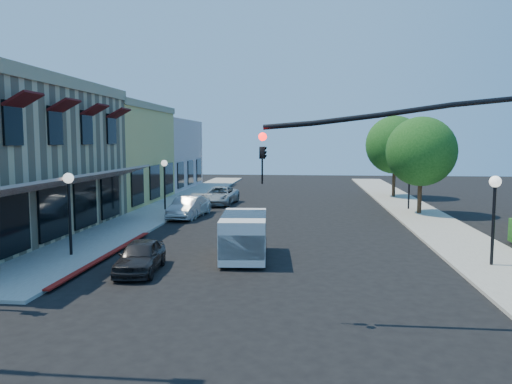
# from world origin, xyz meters

# --- Properties ---
(ground) EXTENTS (120.00, 120.00, 0.00)m
(ground) POSITION_xyz_m (0.00, 0.00, 0.00)
(ground) COLOR black
(ground) RESTS_ON ground
(sidewalk_left) EXTENTS (3.50, 50.00, 0.12)m
(sidewalk_left) POSITION_xyz_m (-8.75, 27.00, 0.06)
(sidewalk_left) COLOR gray
(sidewalk_left) RESTS_ON ground
(sidewalk_right) EXTENTS (3.50, 50.00, 0.12)m
(sidewalk_right) POSITION_xyz_m (8.75, 27.00, 0.06)
(sidewalk_right) COLOR gray
(sidewalk_right) RESTS_ON ground
(curb_red_strip) EXTENTS (0.25, 10.00, 0.06)m
(curb_red_strip) POSITION_xyz_m (-6.90, 8.00, 0.00)
(curb_red_strip) COLOR maroon
(curb_red_strip) RESTS_ON ground
(yellow_stucco_building) EXTENTS (10.00, 12.00, 7.60)m
(yellow_stucco_building) POSITION_xyz_m (-15.50, 26.00, 3.80)
(yellow_stucco_building) COLOR #D3B65F
(yellow_stucco_building) RESTS_ON ground
(pink_stucco_building) EXTENTS (10.00, 12.00, 7.00)m
(pink_stucco_building) POSITION_xyz_m (-15.50, 38.00, 3.50)
(pink_stucco_building) COLOR beige
(pink_stucco_building) RESTS_ON ground
(street_tree_a) EXTENTS (4.56, 4.56, 6.48)m
(street_tree_a) POSITION_xyz_m (8.80, 22.00, 4.19)
(street_tree_a) COLOR #322114
(street_tree_a) RESTS_ON ground
(street_tree_b) EXTENTS (4.94, 4.94, 7.02)m
(street_tree_b) POSITION_xyz_m (8.80, 32.00, 4.54)
(street_tree_b) COLOR #322114
(street_tree_b) RESTS_ON ground
(signal_mast_arm) EXTENTS (8.01, 0.39, 6.00)m
(signal_mast_arm) POSITION_xyz_m (5.86, 1.50, 4.09)
(signal_mast_arm) COLOR black
(signal_mast_arm) RESTS_ON ground
(lamppost_left_near) EXTENTS (0.44, 0.44, 3.57)m
(lamppost_left_near) POSITION_xyz_m (-8.50, 8.00, 2.74)
(lamppost_left_near) COLOR black
(lamppost_left_near) RESTS_ON ground
(lamppost_left_far) EXTENTS (0.44, 0.44, 3.57)m
(lamppost_left_far) POSITION_xyz_m (-8.50, 22.00, 2.74)
(lamppost_left_far) COLOR black
(lamppost_left_far) RESTS_ON ground
(lamppost_right_near) EXTENTS (0.44, 0.44, 3.57)m
(lamppost_right_near) POSITION_xyz_m (8.50, 8.00, 2.74)
(lamppost_right_near) COLOR black
(lamppost_right_near) RESTS_ON ground
(lamppost_right_far) EXTENTS (0.44, 0.44, 3.57)m
(lamppost_right_far) POSITION_xyz_m (8.50, 24.00, 2.74)
(lamppost_right_far) COLOR black
(lamppost_right_far) RESTS_ON ground
(white_van) EXTENTS (2.12, 4.29, 1.85)m
(white_van) POSITION_xyz_m (-1.21, 8.49, 1.07)
(white_van) COLOR silver
(white_van) RESTS_ON ground
(parked_car_a) EXTENTS (1.71, 3.64, 1.21)m
(parked_car_a) POSITION_xyz_m (-4.80, 6.00, 0.60)
(parked_car_a) COLOR black
(parked_car_a) RESTS_ON ground
(parked_car_b) EXTENTS (1.76, 4.26, 1.37)m
(parked_car_b) POSITION_xyz_m (-6.20, 19.00, 0.69)
(parked_car_b) COLOR #B6B9BC
(parked_car_b) RESTS_ON ground
(parked_car_c) EXTENTS (2.36, 4.63, 1.29)m
(parked_car_c) POSITION_xyz_m (-6.20, 20.00, 0.64)
(parked_car_c) COLOR silver
(parked_car_c) RESTS_ON ground
(parked_car_d) EXTENTS (2.61, 5.09, 1.37)m
(parked_car_d) POSITION_xyz_m (-5.33, 26.00, 0.69)
(parked_car_d) COLOR #A2A5A7
(parked_car_d) RESTS_ON ground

